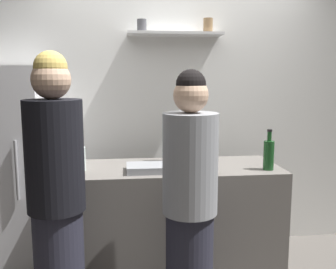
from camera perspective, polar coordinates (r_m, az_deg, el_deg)
name	(u,v)px	position (r m, az deg, el deg)	size (l,w,h in m)	color
back_wall_assembly	(177,110)	(3.60, 1.42, 3.74)	(4.80, 0.32, 2.60)	white
refrigerator	(5,171)	(3.40, -23.27, -5.08)	(0.67, 0.66, 1.69)	white
counter	(168,224)	(3.07, 0.00, -13.29)	(1.72, 0.65, 0.93)	#66605B
baking_pan	(150,168)	(2.78, -2.74, -5.04)	(0.34, 0.24, 0.05)	gray
utensil_holder	(198,157)	(2.98, 4.54, -3.37)	(0.11, 0.11, 0.22)	#B2B2B7
wine_bottle_amber_glass	(214,157)	(2.74, 6.91, -3.41)	(0.07, 0.07, 0.31)	#472814
wine_bottle_dark_glass	(168,146)	(3.08, -0.02, -1.74)	(0.08, 0.08, 0.34)	black
wine_bottle_green_glass	(269,154)	(2.91, 14.91, -2.87)	(0.08, 0.08, 0.30)	#19471E
water_bottle_plastic	(79,158)	(2.86, -13.24, -3.45)	(0.10, 0.10, 0.21)	silver
person_grey_hoodie	(190,206)	(2.39, 3.30, -10.72)	(0.34, 0.34, 1.66)	#262633
person_blonde	(57,202)	(2.38, -16.39, -9.66)	(0.34, 0.34, 1.76)	#262633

